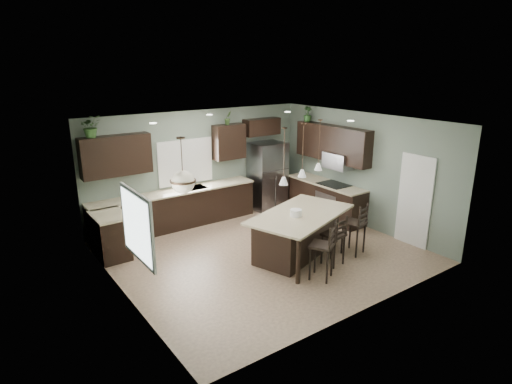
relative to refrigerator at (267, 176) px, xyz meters
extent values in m
plane|color=#9E8466|center=(-1.87, -2.34, -0.93)|extent=(6.00, 6.00, 0.00)
cube|color=white|center=(1.10, -3.89, 0.09)|extent=(0.04, 0.82, 2.04)
cube|color=white|center=(-2.27, 0.40, 0.62)|extent=(1.35, 0.02, 1.00)
cube|color=white|center=(-4.86, -3.14, 0.62)|extent=(0.02, 1.10, 1.00)
cube|color=black|center=(-4.57, -0.64, -0.48)|extent=(0.60, 0.90, 0.90)
cube|color=beige|center=(-4.55, -0.64, -0.01)|extent=(0.66, 0.96, 0.04)
cube|color=black|center=(-2.72, 0.11, -0.48)|extent=(4.20, 0.60, 0.90)
cube|color=beige|center=(-2.72, 0.09, -0.01)|extent=(4.20, 0.66, 0.04)
cube|color=gray|center=(-2.27, 0.09, 0.01)|extent=(0.70, 0.45, 0.01)
cylinder|color=silver|center=(-2.27, 0.06, 0.16)|extent=(0.02, 0.02, 0.28)
cube|color=black|center=(-4.02, 0.24, 1.02)|extent=(1.55, 0.34, 0.90)
cube|color=black|center=(-1.07, 0.24, 1.02)|extent=(0.85, 0.34, 0.90)
cube|color=black|center=(-0.02, 0.24, 1.32)|extent=(1.05, 0.34, 0.45)
cube|color=black|center=(0.83, -1.46, -0.48)|extent=(0.60, 2.35, 0.90)
cube|color=beige|center=(0.81, -1.46, -0.01)|extent=(0.66, 2.35, 0.04)
cube|color=black|center=(0.81, -1.74, 0.02)|extent=(0.58, 0.75, 0.02)
cube|color=gray|center=(0.52, -1.74, -0.48)|extent=(0.01, 0.72, 0.60)
cube|color=black|center=(0.96, -1.46, 1.02)|extent=(0.34, 2.35, 0.90)
cube|color=gray|center=(0.91, -1.74, 0.62)|extent=(0.40, 0.75, 0.40)
cube|color=gray|center=(0.00, 0.00, 0.00)|extent=(0.90, 0.74, 1.85)
cube|color=black|center=(-1.28, -2.85, -0.46)|extent=(2.67, 2.04, 0.92)
cylinder|color=white|center=(-1.47, -2.91, 0.07)|extent=(0.24, 0.24, 0.14)
cube|color=black|center=(-1.66, -3.88, -0.37)|extent=(0.56, 0.56, 1.11)
cube|color=black|center=(-1.05, -3.58, -0.40)|extent=(0.44, 0.44, 1.05)
cube|color=black|center=(-0.32, -3.46, -0.36)|extent=(0.51, 0.51, 1.13)
imported|color=#2E5324|center=(-4.50, 0.21, 1.71)|extent=(0.45, 0.40, 0.48)
imported|color=#375826|center=(-1.12, 0.21, 1.65)|extent=(0.20, 0.17, 0.34)
imported|color=#2E5A27|center=(0.93, -0.53, 1.68)|extent=(0.26, 0.26, 0.40)
plane|color=slate|center=(-1.87, 0.41, 0.48)|extent=(6.00, 0.00, 6.00)
plane|color=slate|center=(-1.87, -5.09, 0.48)|extent=(6.00, 0.00, 6.00)
plane|color=slate|center=(-4.87, -2.34, 0.48)|extent=(0.00, 5.50, 5.50)
plane|color=slate|center=(1.13, -2.34, 0.48)|extent=(0.00, 5.50, 5.50)
plane|color=white|center=(-1.87, -2.34, 1.87)|extent=(6.00, 6.00, 0.00)
camera|label=1|loc=(-6.89, -9.10, 3.00)|focal=30.00mm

